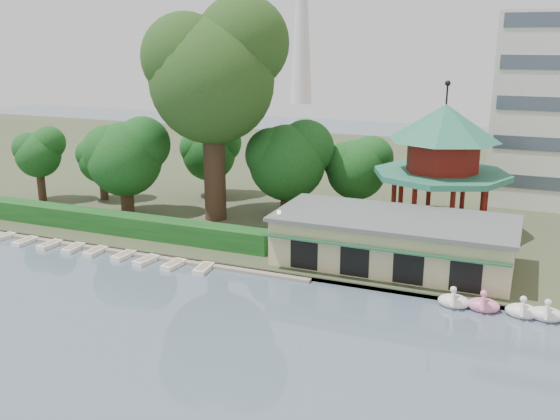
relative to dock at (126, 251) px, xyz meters
The scene contains 11 objects.
ground_plane 20.97m from the dock, 55.10° to the right, with size 220.00×220.00×0.00m, color slate.
shore 36.81m from the dock, 70.97° to the left, with size 220.00×70.00×0.40m, color #424930.
embankment 12.00m from the dock, ahead, with size 220.00×0.60×0.30m, color gray.
dock is the anchor object (origin of this frame).
boathouse 22.62m from the dock, 12.24° to the left, with size 18.60×9.39×3.90m.
pavilion 29.14m from the dock, 31.66° to the left, with size 12.40×12.40×13.50m.
hedge 4.61m from the dock, 132.27° to the left, with size 30.00×2.00×1.80m, color #1A511C.
lamp_post 13.99m from the dock, ahead, with size 0.36×0.36×4.28m.
big_tree 18.69m from the dock, 73.96° to the left, with size 12.96×12.08×21.28m.
small_trees 15.13m from the dock, 86.67° to the left, with size 39.05×16.89×9.87m.
moored_rowboats 3.55m from the dock, 157.09° to the right, with size 24.60×2.73×0.36m.
Camera 1 is at (19.51, -24.45, 17.72)m, focal length 40.00 mm.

